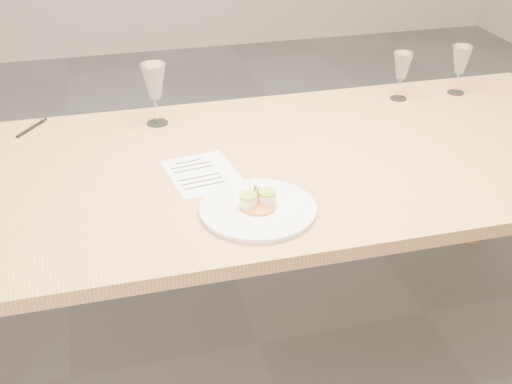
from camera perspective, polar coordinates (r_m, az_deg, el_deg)
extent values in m
plane|color=slate|center=(2.40, 0.20, -13.32)|extent=(7.00, 7.00, 0.00)
cube|color=tan|center=(1.97, 0.24, 2.28)|extent=(2.40, 1.00, 0.04)
cylinder|color=tan|center=(2.90, 19.63, 1.76)|extent=(0.07, 0.07, 0.71)
cylinder|color=white|center=(1.70, 0.17, -1.58)|extent=(0.31, 0.31, 0.01)
cylinder|color=white|center=(1.69, 0.17, -1.41)|extent=(0.31, 0.31, 0.01)
cylinder|color=orange|center=(1.69, 0.17, -1.24)|extent=(0.10, 0.10, 0.01)
cylinder|color=#F9E5CB|center=(1.67, -0.68, -0.83)|extent=(0.05, 0.05, 0.03)
cylinder|color=#F9E5CB|center=(1.69, 1.01, -0.53)|extent=(0.05, 0.05, 0.03)
cylinder|color=#A1B933|center=(1.67, -0.68, -0.33)|extent=(0.05, 0.05, 0.01)
cylinder|color=#A1B933|center=(1.68, 1.02, -0.02)|extent=(0.05, 0.05, 0.01)
cylinder|color=tan|center=(1.67, 2.60, -1.95)|extent=(0.05, 0.05, 0.00)
cube|color=white|center=(1.89, -4.74, 1.65)|extent=(0.23, 0.27, 0.00)
cube|color=black|center=(1.96, -6.06, 2.71)|extent=(0.08, 0.02, 0.00)
cube|color=black|center=(1.94, -5.82, 2.38)|extent=(0.12, 0.02, 0.00)
cube|color=black|center=(1.91, -5.58, 2.04)|extent=(0.12, 0.02, 0.00)
cube|color=black|center=(1.87, -5.07, 1.34)|extent=(0.12, 0.02, 0.00)
cube|color=black|center=(1.85, -4.81, 0.97)|extent=(0.12, 0.02, 0.00)
cube|color=black|center=(1.83, -4.54, 0.60)|extent=(0.12, 0.02, 0.00)
cylinder|color=black|center=(2.29, -19.30, 5.42)|extent=(0.10, 0.13, 0.01)
cube|color=silver|center=(2.32, -18.52, 6.11)|extent=(0.02, 0.02, 0.00)
cylinder|color=white|center=(2.23, -8.74, 6.09)|extent=(0.07, 0.07, 0.00)
cylinder|color=white|center=(2.21, -8.84, 7.20)|extent=(0.01, 0.01, 0.09)
cone|color=white|center=(2.17, -9.05, 9.70)|extent=(0.08, 0.08, 0.12)
cylinder|color=white|center=(2.47, 12.55, 8.13)|extent=(0.06, 0.06, 0.00)
cylinder|color=white|center=(2.45, 12.65, 8.99)|extent=(0.01, 0.01, 0.08)
cone|color=white|center=(2.43, 12.88, 10.88)|extent=(0.07, 0.07, 0.10)
cylinder|color=white|center=(2.58, 17.32, 8.43)|extent=(0.06, 0.06, 0.00)
cylinder|color=white|center=(2.56, 17.45, 9.28)|extent=(0.01, 0.01, 0.08)
cone|color=white|center=(2.54, 17.77, 11.16)|extent=(0.07, 0.07, 0.10)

